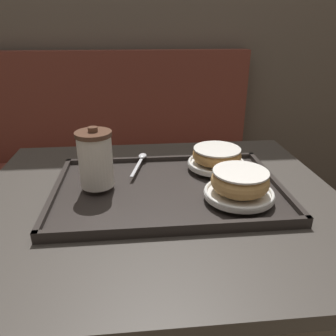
{
  "coord_description": "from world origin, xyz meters",
  "views": [
    {
      "loc": [
        -0.05,
        -0.67,
        1.11
      ],
      "look_at": [
        0.02,
        0.02,
        0.81
      ],
      "focal_mm": 35.0,
      "sensor_mm": 36.0,
      "label": 1
    }
  ],
  "objects_px": {
    "donut_chocolate_glazed": "(240,181)",
    "donut_plain": "(217,154)",
    "spoon": "(141,159)",
    "coffee_cup_front": "(96,159)"
  },
  "relations": [
    {
      "from": "donut_chocolate_glazed",
      "to": "donut_plain",
      "type": "distance_m",
      "value": 0.17
    },
    {
      "from": "donut_chocolate_glazed",
      "to": "spoon",
      "type": "relative_size",
      "value": 0.84
    },
    {
      "from": "coffee_cup_front",
      "to": "donut_plain",
      "type": "distance_m",
      "value": 0.32
    },
    {
      "from": "coffee_cup_front",
      "to": "donut_plain",
      "type": "relative_size",
      "value": 1.1
    },
    {
      "from": "donut_chocolate_glazed",
      "to": "donut_plain",
      "type": "xyz_separation_m",
      "value": [
        -0.01,
        0.17,
        -0.01
      ]
    },
    {
      "from": "coffee_cup_front",
      "to": "spoon",
      "type": "xyz_separation_m",
      "value": [
        0.1,
        0.14,
        -0.06
      ]
    },
    {
      "from": "coffee_cup_front",
      "to": "donut_plain",
      "type": "xyz_separation_m",
      "value": [
        0.3,
        0.08,
        -0.03
      ]
    },
    {
      "from": "donut_plain",
      "to": "spoon",
      "type": "height_order",
      "value": "donut_plain"
    },
    {
      "from": "donut_chocolate_glazed",
      "to": "donut_plain",
      "type": "relative_size",
      "value": 0.98
    },
    {
      "from": "donut_chocolate_glazed",
      "to": "spoon",
      "type": "xyz_separation_m",
      "value": [
        -0.21,
        0.22,
        -0.03
      ]
    }
  ]
}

